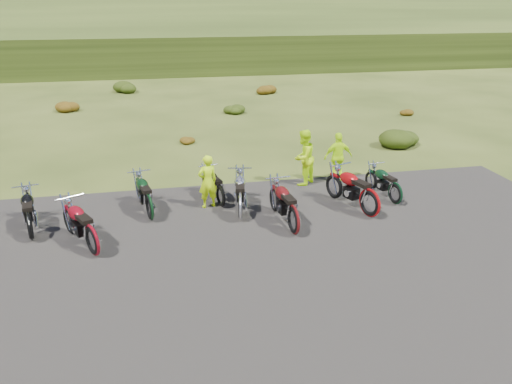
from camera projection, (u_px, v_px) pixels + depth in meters
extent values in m
plane|color=#303D14|center=(227.00, 240.00, 12.74)|extent=(300.00, 300.00, 0.00)
cube|color=black|center=(240.00, 281.00, 10.92)|extent=(20.00, 12.00, 0.04)
cube|color=#283712|center=(156.00, 23.00, 113.02)|extent=(300.00, 90.00, 9.17)
ellipsoid|color=#5E330B|center=(66.00, 105.00, 26.58)|extent=(1.30, 1.30, 0.77)
ellipsoid|color=#1E330C|center=(126.00, 86.00, 31.92)|extent=(1.56, 1.56, 0.92)
ellipsoid|color=#5E330B|center=(185.00, 138.00, 20.97)|extent=(0.77, 0.77, 0.45)
ellipsoid|color=#1E330C|center=(233.00, 108.00, 26.31)|extent=(1.03, 1.03, 0.61)
ellipsoid|color=#5E330B|center=(265.00, 88.00, 31.65)|extent=(1.30, 1.30, 0.77)
ellipsoid|color=#1E330C|center=(400.00, 135.00, 20.58)|extent=(1.56, 1.56, 0.92)
ellipsoid|color=#5E330B|center=(404.00, 111.00, 26.04)|extent=(0.77, 0.77, 0.45)
imported|color=#B8E70C|center=(208.00, 182.00, 14.41)|extent=(0.66, 0.52, 1.58)
imported|color=#B8E70C|center=(303.00, 158.00, 16.16)|extent=(1.12, 1.11, 1.82)
imported|color=#B8E70C|center=(338.00, 158.00, 16.53)|extent=(0.97, 0.43, 1.64)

